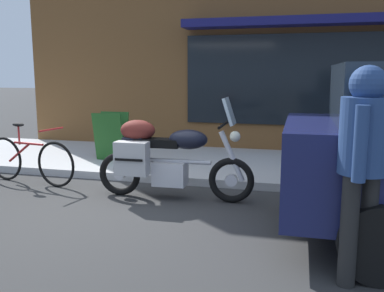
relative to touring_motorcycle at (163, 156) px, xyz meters
name	(u,v)px	position (x,y,z in m)	size (l,w,h in m)	color
ground_plane	(121,208)	(-0.39, -0.54, -0.59)	(80.00, 80.00, 0.00)	#313131
touring_motorcycle	(163,156)	(0.00, 0.00, 0.00)	(2.16, 0.71, 1.38)	black
parked_bicycle	(29,159)	(-2.25, 0.24, -0.22)	(1.71, 0.48, 0.93)	black
pedestrian_walking	(364,149)	(2.26, -1.84, 0.51)	(0.46, 0.55, 1.74)	black
sandwich_board_sign	(111,136)	(-1.58, 1.70, -0.04)	(0.55, 0.40, 0.86)	#1E511E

